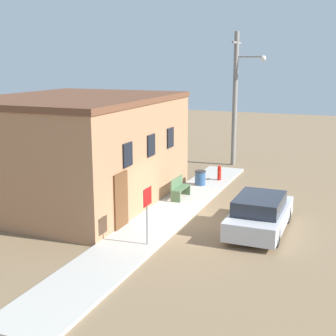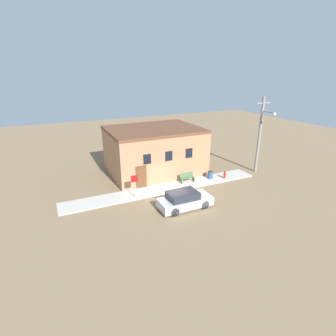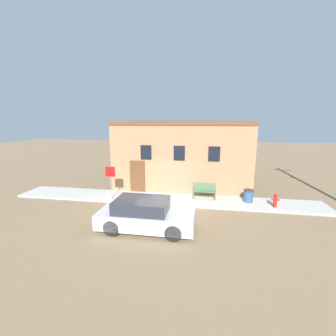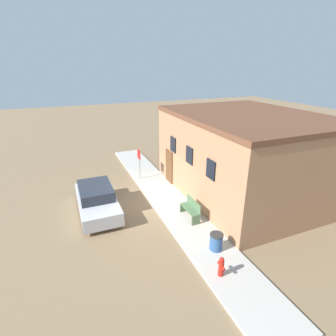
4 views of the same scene
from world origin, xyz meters
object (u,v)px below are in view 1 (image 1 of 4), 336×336
(trash_bin, at_px, (200,178))
(parked_car, at_px, (260,214))
(bench, at_px, (180,188))
(stop_sign, at_px, (147,206))
(fire_hydrant, at_px, (219,173))
(utility_pole, at_px, (237,96))

(trash_bin, height_order, parked_car, parked_car)
(bench, relative_size, parked_car, 0.33)
(stop_sign, relative_size, parked_car, 0.47)
(fire_hydrant, distance_m, bench, 3.91)
(bench, distance_m, parked_car, 4.87)
(utility_pole, bearing_deg, stop_sign, -177.94)
(stop_sign, height_order, utility_pole, utility_pole)
(bench, relative_size, trash_bin, 1.91)
(trash_bin, bearing_deg, parked_car, -141.78)
(fire_hydrant, distance_m, utility_pole, 5.68)
(stop_sign, xyz_separation_m, bench, (5.53, 0.95, -0.92))
(parked_car, bearing_deg, utility_pole, 19.00)
(bench, height_order, utility_pole, utility_pole)
(trash_bin, bearing_deg, bench, 176.84)
(bench, bearing_deg, trash_bin, -3.16)
(fire_hydrant, height_order, trash_bin, fire_hydrant)
(parked_car, bearing_deg, stop_sign, 132.98)
(stop_sign, height_order, parked_car, stop_sign)
(trash_bin, bearing_deg, stop_sign, -174.27)
(fire_hydrant, relative_size, utility_pole, 0.10)
(fire_hydrant, xyz_separation_m, parked_car, (-6.39, -3.39, 0.17))
(fire_hydrant, xyz_separation_m, stop_sign, (-9.37, -0.19, 0.98))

